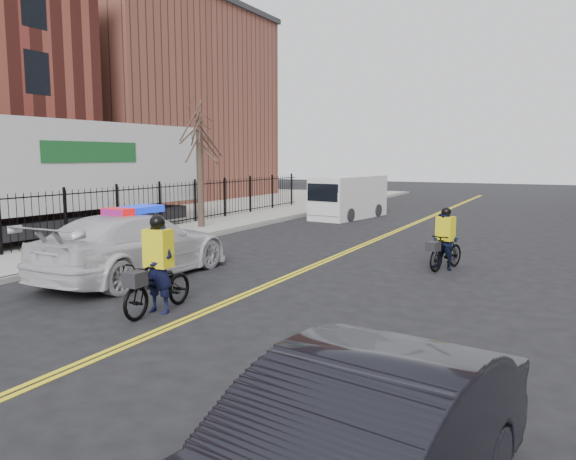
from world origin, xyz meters
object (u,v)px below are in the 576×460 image
(police_cruiser, at_px, (135,245))
(cyclist_far, at_px, (445,245))
(cargo_van, at_px, (347,198))
(cyclist_near, at_px, (159,279))
(semi_trailer, at_px, (41,173))

(police_cruiser, distance_m, cyclist_far, 8.41)
(police_cruiser, height_order, cargo_van, cargo_van)
(cargo_van, bearing_deg, police_cruiser, -80.53)
(police_cruiser, xyz_separation_m, cyclist_far, (6.96, 4.70, -0.16))
(cyclist_near, xyz_separation_m, cyclist_far, (4.26, 7.03, -0.00))
(semi_trailer, xyz_separation_m, cyclist_near, (10.21, -5.74, -1.84))
(semi_trailer, height_order, cyclist_near, semi_trailer)
(police_cruiser, relative_size, cyclist_far, 3.26)
(cargo_van, height_order, semi_trailer, semi_trailer)
(cargo_van, relative_size, cyclist_near, 2.60)
(police_cruiser, xyz_separation_m, semi_trailer, (-7.50, 3.41, 1.68))
(police_cruiser, relative_size, semi_trailer, 0.41)
(semi_trailer, distance_m, cyclist_far, 14.64)
(cargo_van, xyz_separation_m, cyclist_near, (2.89, -18.25, -0.35))
(cyclist_far, bearing_deg, cyclist_near, -103.63)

